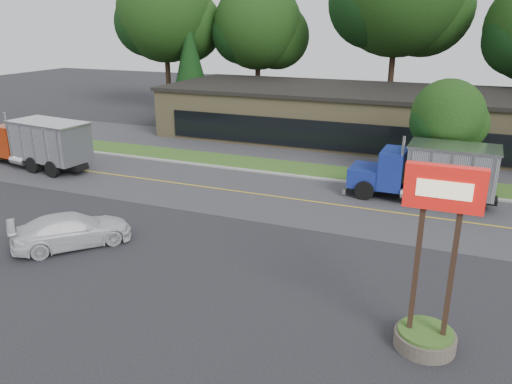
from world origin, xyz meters
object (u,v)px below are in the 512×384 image
dump_truck_red (38,142)px  dump_truck_blue (430,171)px  rally_car (72,230)px  bilo_sign (431,290)px

dump_truck_red → dump_truck_blue: bearing=-165.7°
dump_truck_blue → dump_truck_red: bearing=8.5°
dump_truck_red → rally_car: (11.01, -9.27, -1.06)m
bilo_sign → rally_car: (-15.50, 1.75, -1.27)m
dump_truck_red → rally_car: dump_truck_red is taller
bilo_sign → dump_truck_red: bearing=157.4°
bilo_sign → rally_car: bilo_sign is taller
rally_car → bilo_sign: bearing=-145.8°
bilo_sign → dump_truck_red: bilo_sign is taller
dump_truck_red → dump_truck_blue: size_ratio=1.19×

